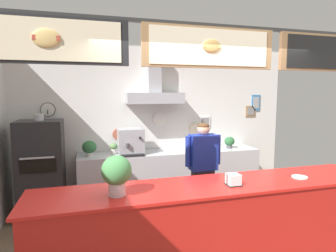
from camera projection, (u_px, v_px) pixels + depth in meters
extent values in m
cube|color=#9E9E99|center=(157.00, 122.00, 5.49)|extent=(5.29, 0.12, 2.86)
cube|color=white|center=(158.00, 122.00, 5.42)|extent=(5.25, 0.01, 2.82)
cylinder|color=black|center=(48.00, 110.00, 4.85)|extent=(0.24, 0.02, 0.24)
cylinder|color=white|center=(48.00, 110.00, 4.84)|extent=(0.22, 0.01, 0.22)
cube|color=black|center=(48.00, 112.00, 4.84)|extent=(0.02, 0.01, 0.08)
cylinder|color=#C1664C|center=(118.00, 134.00, 5.23)|extent=(0.22, 0.02, 0.22)
cylinder|color=white|center=(160.00, 119.00, 5.41)|extent=(0.27, 0.02, 0.27)
cylinder|color=beige|center=(195.00, 129.00, 5.63)|extent=(0.25, 0.02, 0.25)
cube|color=#997047|center=(251.00, 111.00, 5.92)|extent=(0.22, 0.02, 0.22)
cube|color=gray|center=(251.00, 111.00, 5.91)|extent=(0.16, 0.01, 0.16)
cube|color=teal|center=(256.00, 103.00, 5.93)|extent=(0.19, 0.02, 0.34)
cube|color=#9C9C9C|center=(256.00, 103.00, 5.92)|extent=(0.14, 0.01, 0.24)
cube|color=white|center=(205.00, 122.00, 5.67)|extent=(0.23, 0.02, 0.22)
cube|color=slate|center=(205.00, 122.00, 5.66)|extent=(0.16, 0.01, 0.16)
cube|color=#A3A5AD|center=(155.00, 98.00, 5.16)|extent=(1.05, 0.38, 0.20)
cube|color=#A3A5AD|center=(154.00, 70.00, 5.17)|extent=(0.24, 0.24, 0.81)
cube|color=#2D2D2D|center=(209.00, 25.00, 3.04)|extent=(4.88, 0.04, 0.04)
cube|color=black|center=(47.00, 40.00, 2.60)|extent=(1.50, 0.05, 0.43)
cube|color=beige|center=(46.00, 39.00, 2.57)|extent=(1.35, 0.01, 0.38)
ellipsoid|color=#E5BC70|center=(46.00, 38.00, 2.56)|extent=(0.25, 0.04, 0.17)
cube|color=#B74233|center=(46.00, 38.00, 2.55)|extent=(0.24, 0.01, 0.04)
cube|color=#9E754C|center=(210.00, 48.00, 3.04)|extent=(1.50, 0.05, 0.43)
cube|color=#F2E5C6|center=(211.00, 47.00, 3.01)|extent=(1.35, 0.01, 0.38)
ellipsoid|color=#DBAD60|center=(212.00, 46.00, 3.00)|extent=(0.20, 0.04, 0.14)
cube|color=#E5C666|center=(212.00, 46.00, 2.99)|extent=(0.19, 0.01, 0.04)
cube|color=olive|center=(332.00, 53.00, 3.47)|extent=(1.50, 0.05, 0.43)
cube|color=black|center=(334.00, 53.00, 3.45)|extent=(1.35, 0.01, 0.38)
cube|color=red|center=(214.00, 231.00, 3.08)|extent=(3.75, 0.67, 1.00)
cube|color=red|center=(215.00, 185.00, 3.02)|extent=(3.83, 0.70, 0.03)
cube|color=#B7BABF|center=(171.00, 176.00, 5.26)|extent=(3.32, 0.62, 0.93)
cube|color=#929499|center=(171.00, 191.00, 5.29)|extent=(3.15, 0.57, 0.02)
cube|color=#232326|center=(42.00, 169.00, 4.53)|extent=(0.68, 0.60, 1.56)
cube|color=black|center=(38.00, 166.00, 4.21)|extent=(0.51, 0.02, 0.20)
cube|color=silver|center=(37.00, 158.00, 4.18)|extent=(0.48, 0.02, 0.02)
cylinder|color=silver|center=(39.00, 117.00, 4.43)|extent=(0.14, 0.14, 0.10)
cube|color=#232328|center=(202.00, 198.00, 4.18)|extent=(0.29, 0.20, 0.88)
cube|color=#1E339E|center=(203.00, 152.00, 4.10)|extent=(0.39, 0.23, 0.51)
cylinder|color=#1E339E|center=(218.00, 149.00, 4.17)|extent=(0.08, 0.08, 0.44)
cylinder|color=#1E339E|center=(188.00, 151.00, 4.03)|extent=(0.08, 0.08, 0.44)
sphere|color=#D8AD8E|center=(203.00, 129.00, 4.06)|extent=(0.18, 0.18, 0.18)
ellipsoid|color=#4C331E|center=(203.00, 126.00, 4.06)|extent=(0.17, 0.17, 0.10)
cube|color=#A3A5AD|center=(131.00, 141.00, 4.96)|extent=(0.44, 0.38, 0.45)
cylinder|color=#4C4C51|center=(127.00, 145.00, 4.73)|extent=(0.06, 0.06, 0.06)
cube|color=black|center=(133.00, 155.00, 4.76)|extent=(0.40, 0.10, 0.04)
sphere|color=black|center=(140.00, 138.00, 4.78)|extent=(0.04, 0.04, 0.04)
cylinder|color=beige|center=(90.00, 154.00, 4.81)|extent=(0.12, 0.12, 0.07)
ellipsoid|color=#2D6638|center=(89.00, 147.00, 4.80)|extent=(0.24, 0.24, 0.22)
cylinder|color=beige|center=(114.00, 152.00, 4.93)|extent=(0.10, 0.10, 0.10)
ellipsoid|color=#5B844C|center=(114.00, 146.00, 4.92)|extent=(0.13, 0.13, 0.12)
cylinder|color=#4C4C51|center=(229.00, 146.00, 5.50)|extent=(0.11, 0.11, 0.07)
ellipsoid|color=#2D6638|center=(230.00, 141.00, 5.49)|extent=(0.19, 0.19, 0.17)
cylinder|color=white|center=(300.00, 177.00, 3.24)|extent=(0.17, 0.17, 0.01)
cylinder|color=silver|center=(117.00, 188.00, 2.67)|extent=(0.16, 0.16, 0.14)
cylinder|color=gray|center=(117.00, 193.00, 2.68)|extent=(0.15, 0.15, 0.05)
ellipsoid|color=#47894C|center=(117.00, 170.00, 2.65)|extent=(0.29, 0.29, 0.29)
cube|color=#262628|center=(233.00, 185.00, 2.98)|extent=(0.15, 0.15, 0.01)
cylinder|color=#262628|center=(227.00, 179.00, 2.95)|extent=(0.01, 0.01, 0.13)
cylinder|color=#262628|center=(240.00, 178.00, 2.99)|extent=(0.01, 0.01, 0.13)
cube|color=white|center=(233.00, 179.00, 2.97)|extent=(0.13, 0.13, 0.11)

